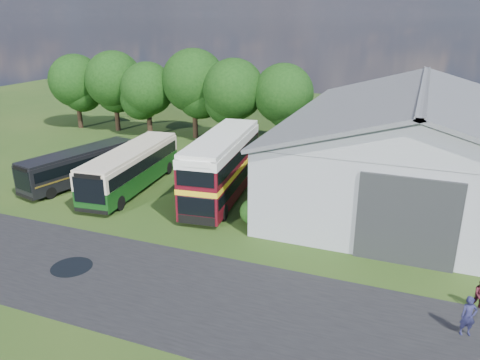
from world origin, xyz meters
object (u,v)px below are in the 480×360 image
at_px(visitor_a, 468,316).
at_px(storage_shed, 418,138).
at_px(bus_green_single, 132,168).
at_px(bus_maroon_double, 222,167).
at_px(bus_dark_single, 80,166).

bearing_deg(visitor_a, storage_shed, 79.73).
distance_m(bus_green_single, bus_maroon_double, 7.38).
relative_size(bus_green_single, visitor_a, 6.51).
height_order(bus_maroon_double, bus_dark_single, bus_maroon_double).
distance_m(storage_shed, bus_green_single, 21.76).
bearing_deg(storage_shed, bus_maroon_double, -152.57).
xyz_separation_m(bus_green_single, bus_maroon_double, (7.31, 0.74, 0.69)).
xyz_separation_m(storage_shed, visitor_a, (2.92, -17.35, -3.26)).
bearing_deg(bus_maroon_double, storage_shed, 20.95).
xyz_separation_m(bus_green_single, visitor_a, (23.20, -9.88, -0.80)).
relative_size(bus_green_single, bus_maroon_double, 1.04).
bearing_deg(bus_green_single, bus_dark_single, 179.35).
bearing_deg(bus_maroon_double, bus_dark_single, 179.01).
distance_m(bus_green_single, bus_dark_single, 4.63).
xyz_separation_m(bus_green_single, bus_dark_single, (-4.61, -0.41, -0.25)).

